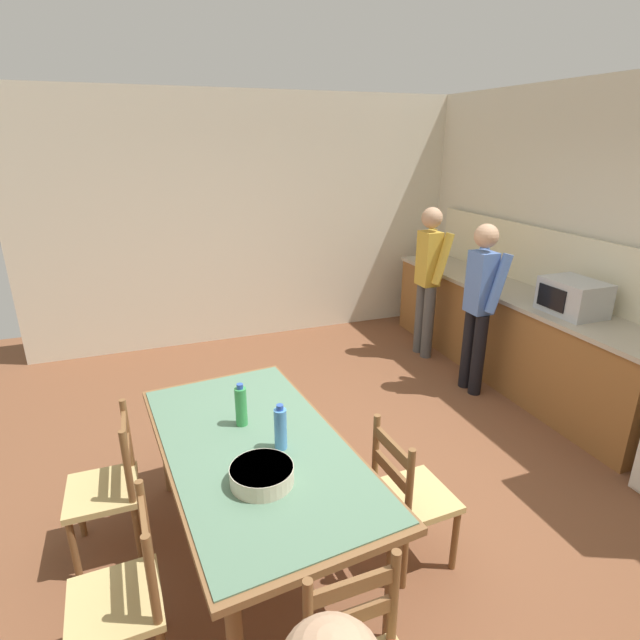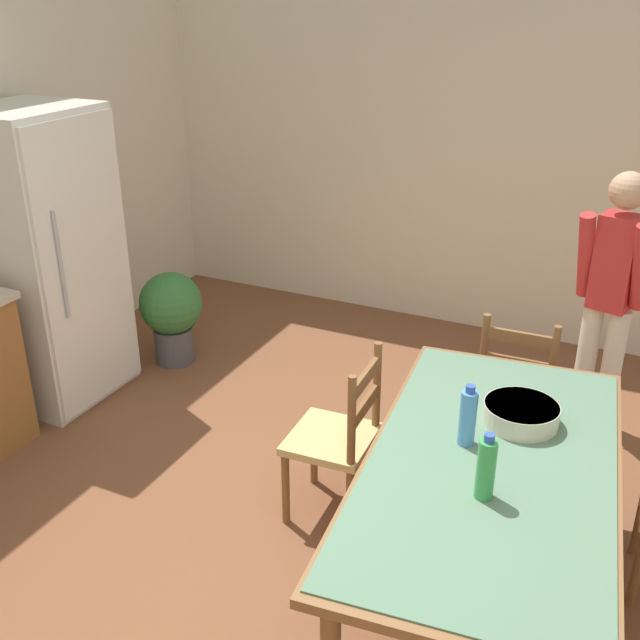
% 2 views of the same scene
% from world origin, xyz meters
% --- Properties ---
extents(ground_plane, '(8.32, 8.32, 0.00)m').
position_xyz_m(ground_plane, '(0.00, 0.00, 0.00)').
color(ground_plane, brown).
extents(wall_right, '(0.12, 5.20, 2.90)m').
position_xyz_m(wall_right, '(3.26, 0.00, 1.45)').
color(wall_right, beige).
rests_on(wall_right, ground).
extents(refrigerator, '(0.76, 0.73, 1.85)m').
position_xyz_m(refrigerator, '(1.03, 2.19, 0.92)').
color(refrigerator, silver).
rests_on(refrigerator, ground).
extents(dining_table, '(1.96, 1.15, 0.77)m').
position_xyz_m(dining_table, '(0.31, -0.80, 0.69)').
color(dining_table, brown).
rests_on(dining_table, ground).
extents(bottle_near_centre, '(0.07, 0.07, 0.27)m').
position_xyz_m(bottle_near_centre, '(0.08, -0.82, 0.89)').
color(bottle_near_centre, green).
rests_on(bottle_near_centre, dining_table).
extents(bottle_off_centre, '(0.07, 0.07, 0.27)m').
position_xyz_m(bottle_off_centre, '(0.40, -0.67, 0.89)').
color(bottle_off_centre, '#4C8ED6').
rests_on(bottle_off_centre, dining_table).
extents(serving_bowl, '(0.32, 0.32, 0.09)m').
position_xyz_m(serving_bowl, '(0.65, -0.84, 0.82)').
color(serving_bowl, beige).
rests_on(serving_bowl, dining_table).
extents(chair_head_end, '(0.41, 0.43, 0.91)m').
position_xyz_m(chair_head_end, '(1.54, -0.68, 0.44)').
color(chair_head_end, brown).
rests_on(chair_head_end, ground).
extents(chair_side_far_right, '(0.44, 0.42, 0.91)m').
position_xyz_m(chair_side_far_right, '(0.66, 0.01, 0.44)').
color(chair_side_far_right, brown).
rests_on(chair_side_far_right, ground).
extents(person_by_table, '(0.33, 0.43, 1.57)m').
position_xyz_m(person_by_table, '(2.09, -1.05, 0.88)').
color(person_by_table, silver).
rests_on(person_by_table, ground).
extents(potted_plant, '(0.44, 0.44, 0.67)m').
position_xyz_m(potted_plant, '(1.69, 1.76, 0.39)').
color(potted_plant, '#4C4C51').
rests_on(potted_plant, ground).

